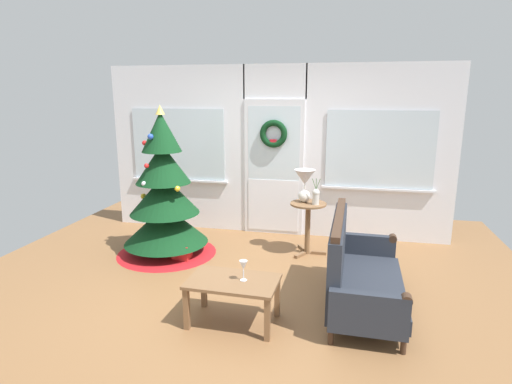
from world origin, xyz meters
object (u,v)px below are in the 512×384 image
(table_lamp, at_px, (305,181))
(flower_vase, at_px, (316,196))
(christmas_tree, at_px, (165,202))
(gift_box, at_px, (182,252))
(wine_glass, at_px, (243,266))
(settee_sofa, at_px, (356,271))
(coffee_table, at_px, (233,286))
(side_table, at_px, (308,218))

(table_lamp, distance_m, flower_vase, 0.25)
(christmas_tree, height_order, gift_box, christmas_tree)
(wine_glass, bearing_deg, gift_box, 131.18)
(christmas_tree, xyz_separation_m, flower_vase, (1.97, 0.33, 0.11))
(settee_sofa, height_order, gift_box, settee_sofa)
(coffee_table, bearing_deg, table_lamp, 77.04)
(flower_vase, height_order, coffee_table, flower_vase)
(settee_sofa, distance_m, wine_glass, 1.19)
(coffee_table, relative_size, gift_box, 3.93)
(side_table, bearing_deg, settee_sofa, -65.56)
(coffee_table, distance_m, wine_glass, 0.23)
(flower_vase, bearing_deg, wine_glass, -105.47)
(christmas_tree, bearing_deg, settee_sofa, -21.07)
(christmas_tree, distance_m, table_lamp, 1.89)
(christmas_tree, xyz_separation_m, gift_box, (0.31, -0.20, -0.61))
(side_table, distance_m, wine_glass, 1.96)
(christmas_tree, xyz_separation_m, side_table, (1.87, 0.39, -0.21))
(table_lamp, distance_m, gift_box, 1.86)
(flower_vase, bearing_deg, gift_box, -162.16)
(side_table, relative_size, gift_box, 3.26)
(christmas_tree, distance_m, wine_glass, 2.11)
(table_lamp, bearing_deg, christmas_tree, -166.53)
(settee_sofa, height_order, flower_vase, flower_vase)
(flower_vase, distance_m, coffee_table, 2.02)
(settee_sofa, height_order, table_lamp, table_lamp)
(christmas_tree, bearing_deg, flower_vase, 9.62)
(side_table, distance_m, table_lamp, 0.50)
(settee_sofa, xyz_separation_m, coffee_table, (-1.13, -0.57, -0.01))
(christmas_tree, relative_size, wine_glass, 10.20)
(settee_sofa, bearing_deg, coffee_table, -153.00)
(christmas_tree, xyz_separation_m, table_lamp, (1.81, 0.43, 0.28))
(side_table, relative_size, wine_glass, 3.64)
(christmas_tree, bearing_deg, table_lamp, 13.47)
(table_lamp, height_order, gift_box, table_lamp)
(table_lamp, bearing_deg, settee_sofa, -64.15)
(coffee_table, xyz_separation_m, wine_glass, (0.10, 0.01, 0.21))
(table_lamp, xyz_separation_m, flower_vase, (0.16, -0.10, -0.17))
(side_table, bearing_deg, coffee_table, -104.89)
(flower_vase, relative_size, gift_box, 1.61)
(flower_vase, bearing_deg, settee_sofa, -68.28)
(christmas_tree, distance_m, gift_box, 0.71)
(table_lamp, xyz_separation_m, coffee_table, (-0.45, -1.97, -0.63))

